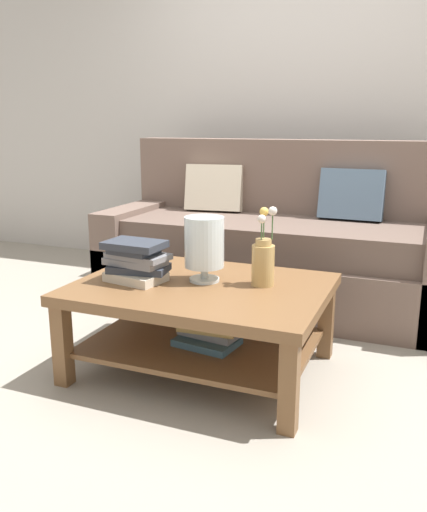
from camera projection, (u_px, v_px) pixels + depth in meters
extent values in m
plane|color=gray|center=(231.00, 345.00, 2.89)|extent=(10.00, 10.00, 0.00)
cube|color=#BCB7B2|center=(308.00, 98.00, 4.04)|extent=(6.40, 0.12, 2.70)
cube|color=brown|center=(273.00, 277.00, 3.53)|extent=(2.24, 0.90, 0.36)
cube|color=brown|center=(273.00, 236.00, 3.44)|extent=(2.00, 0.74, 0.20)
cube|color=brown|center=(289.00, 191.00, 3.72)|extent=(2.24, 0.20, 0.70)
cube|color=brown|center=(138.00, 246.00, 3.87)|extent=(0.20, 0.90, 0.60)
cube|color=beige|center=(215.00, 188.00, 3.77)|extent=(0.42, 0.23, 0.34)
cube|color=slate|center=(352.00, 195.00, 3.43)|extent=(0.41, 0.20, 0.34)
cube|color=brown|center=(202.00, 289.00, 2.51)|extent=(1.16, 0.86, 0.05)
cube|color=brown|center=(62.00, 345.00, 2.42)|extent=(0.07, 0.07, 0.39)
cube|color=brown|center=(289.00, 387.00, 2.04)|extent=(0.07, 0.07, 0.39)
cube|color=brown|center=(144.00, 296.00, 3.10)|extent=(0.07, 0.07, 0.39)
cube|color=brown|center=(326.00, 321.00, 2.71)|extent=(0.07, 0.07, 0.39)
cube|color=brown|center=(202.00, 342.00, 2.58)|extent=(1.04, 0.74, 0.02)
cube|color=#3D6075|center=(207.00, 342.00, 2.52)|extent=(0.31, 0.24, 0.03)
cube|color=slate|center=(212.00, 330.00, 2.57)|extent=(0.31, 0.24, 0.03)
cube|color=tan|center=(211.00, 324.00, 2.55)|extent=(0.29, 0.21, 0.04)
cube|color=beige|center=(136.00, 277.00, 2.55)|extent=(0.29, 0.23, 0.04)
cube|color=#2D333D|center=(139.00, 268.00, 2.55)|extent=(0.30, 0.20, 0.03)
cube|color=slate|center=(135.00, 261.00, 2.55)|extent=(0.30, 0.19, 0.03)
cube|color=slate|center=(138.00, 256.00, 2.54)|extent=(0.32, 0.20, 0.03)
cube|color=#2D333D|center=(134.00, 250.00, 2.52)|extent=(0.23, 0.18, 0.03)
cube|color=#2D333D|center=(135.00, 245.00, 2.50)|extent=(0.28, 0.20, 0.03)
cylinder|color=silver|center=(204.00, 279.00, 2.55)|extent=(0.14, 0.14, 0.02)
cylinder|color=silver|center=(204.00, 272.00, 2.54)|extent=(0.04, 0.04, 0.06)
cylinder|color=silver|center=(204.00, 242.00, 2.51)|extent=(0.19, 0.19, 0.24)
sphere|color=#2D333D|center=(199.00, 255.00, 2.53)|extent=(0.05, 0.05, 0.05)
sphere|color=#993833|center=(211.00, 256.00, 2.53)|extent=(0.04, 0.04, 0.04)
cylinder|color=tan|center=(263.00, 265.00, 2.47)|extent=(0.11, 0.11, 0.19)
cylinder|color=tan|center=(264.00, 242.00, 2.44)|extent=(0.07, 0.07, 0.03)
cylinder|color=#426638|center=(272.00, 227.00, 2.42)|extent=(0.01, 0.01, 0.12)
sphere|color=silver|center=(273.00, 211.00, 2.40)|extent=(0.04, 0.04, 0.04)
cylinder|color=#426638|center=(264.00, 226.00, 2.45)|extent=(0.01, 0.01, 0.11)
sphere|color=gold|center=(264.00, 212.00, 2.43)|extent=(0.04, 0.04, 0.04)
cylinder|color=#426638|center=(262.00, 231.00, 2.42)|extent=(0.01, 0.01, 0.08)
sphere|color=silver|center=(262.00, 219.00, 2.40)|extent=(0.04, 0.04, 0.04)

